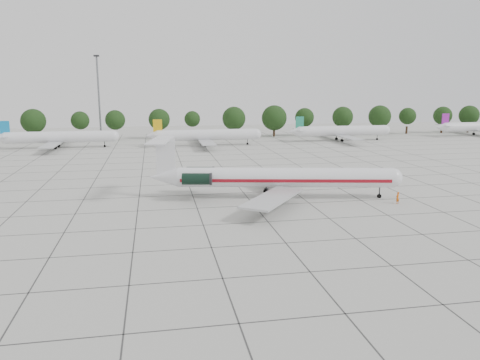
{
  "coord_description": "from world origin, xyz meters",
  "views": [
    {
      "loc": [
        -13.46,
        -61.94,
        16.69
      ],
      "look_at": [
        -1.82,
        1.11,
        3.5
      ],
      "focal_mm": 35.0,
      "sensor_mm": 36.0,
      "label": 1
    }
  ],
  "objects_px": {
    "bg_airliner_c": "(207,135)",
    "bg_airliner_d": "(342,131)",
    "main_airliner": "(271,177)",
    "ground_crew": "(398,198)",
    "floodlight_mast": "(99,92)",
    "bg_airliner_b": "(60,137)"
  },
  "relations": [
    {
      "from": "bg_airliner_d",
      "to": "floodlight_mast",
      "type": "height_order",
      "value": "floodlight_mast"
    },
    {
      "from": "ground_crew",
      "to": "floodlight_mast",
      "type": "height_order",
      "value": "floodlight_mast"
    },
    {
      "from": "ground_crew",
      "to": "bg_airliner_b",
      "type": "bearing_deg",
      "value": -78.66
    },
    {
      "from": "bg_airliner_c",
      "to": "bg_airliner_d",
      "type": "xyz_separation_m",
      "value": [
        41.01,
        3.95,
        0.0
      ]
    },
    {
      "from": "ground_crew",
      "to": "main_airliner",
      "type": "bearing_deg",
      "value": -50.09
    },
    {
      "from": "ground_crew",
      "to": "bg_airliner_c",
      "type": "distance_m",
      "value": 71.08
    },
    {
      "from": "main_airliner",
      "to": "floodlight_mast",
      "type": "height_order",
      "value": "floodlight_mast"
    },
    {
      "from": "ground_crew",
      "to": "floodlight_mast",
      "type": "xyz_separation_m",
      "value": [
        -50.26,
        94.6,
        13.43
      ]
    },
    {
      "from": "bg_airliner_c",
      "to": "ground_crew",
      "type": "bearing_deg",
      "value": -74.12
    },
    {
      "from": "bg_airliner_c",
      "to": "bg_airliner_d",
      "type": "distance_m",
      "value": 41.2
    },
    {
      "from": "main_airliner",
      "to": "floodlight_mast",
      "type": "distance_m",
      "value": 94.66
    },
    {
      "from": "bg_airliner_b",
      "to": "bg_airliner_c",
      "type": "distance_m",
      "value": 38.88
    },
    {
      "from": "main_airliner",
      "to": "bg_airliner_d",
      "type": "xyz_separation_m",
      "value": [
        38.44,
        65.54,
        -0.21
      ]
    },
    {
      "from": "bg_airliner_b",
      "to": "bg_airliner_c",
      "type": "bearing_deg",
      "value": -2.82
    },
    {
      "from": "bg_airliner_d",
      "to": "ground_crew",
      "type": "bearing_deg",
      "value": -106.61
    },
    {
      "from": "bg_airliner_d",
      "to": "floodlight_mast",
      "type": "relative_size",
      "value": 1.11
    },
    {
      "from": "ground_crew",
      "to": "bg_airliner_c",
      "type": "relative_size",
      "value": 0.06
    },
    {
      "from": "bg_airliner_b",
      "to": "floodlight_mast",
      "type": "distance_m",
      "value": 28.05
    },
    {
      "from": "ground_crew",
      "to": "bg_airliner_d",
      "type": "xyz_separation_m",
      "value": [
        21.56,
        72.28,
        2.06
      ]
    },
    {
      "from": "main_airliner",
      "to": "floodlight_mast",
      "type": "bearing_deg",
      "value": 122.03
    },
    {
      "from": "main_airliner",
      "to": "bg_airliner_d",
      "type": "height_order",
      "value": "main_airliner"
    },
    {
      "from": "bg_airliner_b",
      "to": "bg_airliner_d",
      "type": "distance_m",
      "value": 79.86
    }
  ]
}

